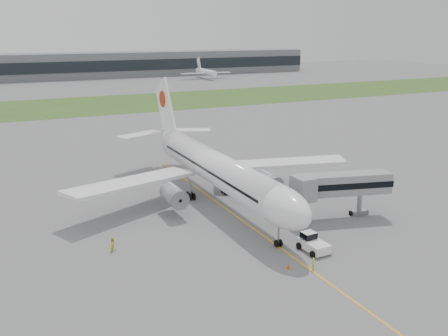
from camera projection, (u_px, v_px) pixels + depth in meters
name	position (u px, v px, depth m)	size (l,w,h in m)	color
ground	(227.00, 209.00, 76.41)	(600.00, 600.00, 0.00)	gray
apron_markings	(242.00, 220.00, 72.06)	(70.00, 70.00, 0.04)	#FFB216
grass_strip	(83.00, 106.00, 180.78)	(600.00, 50.00, 0.02)	#335C22
terminal_building	(45.00, 67.00, 274.49)	(320.00, 22.30, 14.00)	slate
airliner	(214.00, 166.00, 79.13)	(48.13, 53.95, 17.88)	white
pushback_tug	(312.00, 243.00, 62.06)	(2.99, 4.25, 2.11)	white
jet_bridge	(338.00, 185.00, 71.58)	(14.99, 6.51, 6.85)	gray
safety_cone_left	(288.00, 266.00, 57.35)	(0.43, 0.43, 0.59)	#DC460B
safety_cone_right	(327.00, 246.00, 62.76)	(0.38, 0.38, 0.52)	#DC460B
ground_crew_near	(313.00, 264.00, 56.96)	(0.56, 0.37, 1.53)	#BDE626
ground_crew_far	(113.00, 244.00, 61.99)	(0.84, 0.66, 1.73)	yellow
distant_aircraft_right	(206.00, 79.00, 280.03)	(29.09, 25.67, 11.12)	white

